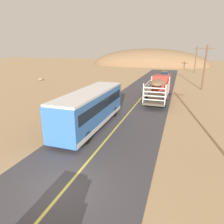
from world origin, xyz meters
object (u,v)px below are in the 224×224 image
(bus, at_px, (91,108))
(power_pole_far, at_px, (196,59))
(power_pole_mid, at_px, (205,66))
(car_far, at_px, (165,75))
(boulder_near_shoulder, at_px, (40,79))
(livestock_truck, at_px, (160,85))

(bus, distance_m, power_pole_far, 47.45)
(power_pole_mid, relative_size, power_pole_far, 1.01)
(bus, xyz_separation_m, car_far, (3.73, 33.02, -1.05))
(bus, height_order, boulder_near_shoulder, bus)
(car_far, relative_size, boulder_near_shoulder, 4.53)
(bus, bearing_deg, power_pole_far, 76.84)
(car_far, xyz_separation_m, power_pole_far, (7.06, 13.13, 3.19))
(livestock_truck, relative_size, boulder_near_shoulder, 9.99)
(power_pole_mid, xyz_separation_m, power_pole_far, (0.00, 24.88, -0.03))
(livestock_truck, height_order, car_far, livestock_truck)
(livestock_truck, distance_m, car_far, 20.28)
(car_far, distance_m, boulder_near_shoulder, 28.06)
(livestock_truck, distance_m, power_pole_mid, 10.69)
(car_far, xyz_separation_m, power_pole_mid, (7.06, -11.75, 3.22))
(livestock_truck, relative_size, power_pole_far, 1.35)
(boulder_near_shoulder, bearing_deg, power_pole_mid, 0.73)
(power_pole_far, bearing_deg, power_pole_mid, -90.00)
(bus, bearing_deg, car_far, 83.56)
(bus, distance_m, boulder_near_shoulder, 30.04)
(power_pole_mid, bearing_deg, power_pole_far, 90.00)
(bus, distance_m, car_far, 33.25)
(livestock_truck, height_order, boulder_near_shoulder, livestock_truck)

